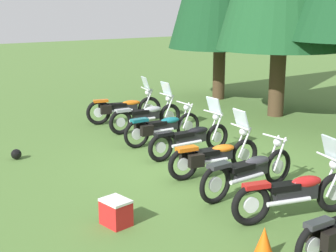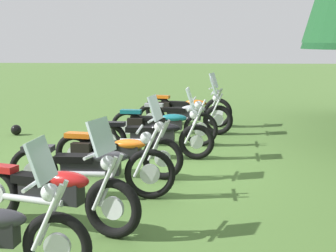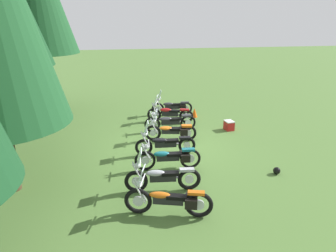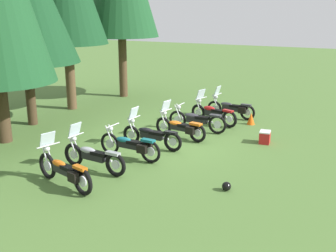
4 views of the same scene
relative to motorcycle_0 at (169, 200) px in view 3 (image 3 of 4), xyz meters
name	(u,v)px [view 3 (image 3 of 4)]	position (x,y,z in m)	size (l,w,h in m)	color
ground_plane	(168,147)	(4.56, -0.74, -0.47)	(80.00, 80.00, 0.00)	#4C7033
motorcycle_0	(169,200)	(0.00, 0.00, 0.00)	(0.94, 2.31, 1.39)	black
motorcycle_1	(162,177)	(1.27, 0.01, -0.01)	(0.65, 2.32, 1.36)	black
motorcycle_2	(169,157)	(2.62, -0.46, -0.01)	(0.66, 2.30, 1.02)	black
motorcycle_3	(165,143)	(3.87, -0.50, -0.02)	(0.71, 2.33, 1.35)	black
motorcycle_4	(171,131)	(5.23, -1.02, -0.02)	(0.80, 2.18, 1.35)	black
motorcycle_5	(170,122)	(6.40, -1.16, -0.01)	(0.60, 2.39, 1.01)	black
motorcycle_6	(169,113)	(7.66, -1.36, 0.00)	(0.95, 2.25, 1.36)	black
motorcycle_7	(173,106)	(8.91, -1.75, -0.02)	(0.76, 2.21, 1.35)	black
picnic_cooler	(229,125)	(6.08, -3.91, -0.25)	(0.51, 0.42, 0.44)	red
traffic_cone	(194,113)	(8.27, -2.81, -0.23)	(0.32, 0.32, 0.48)	#EA590F
dropped_helmet	(277,171)	(1.66, -3.97, -0.34)	(0.24, 0.24, 0.24)	black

